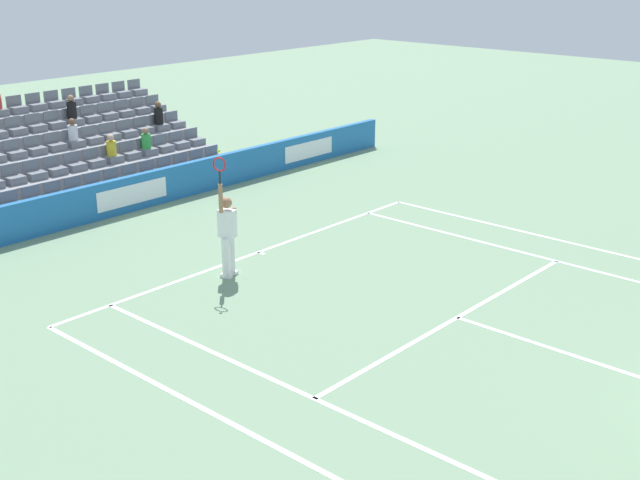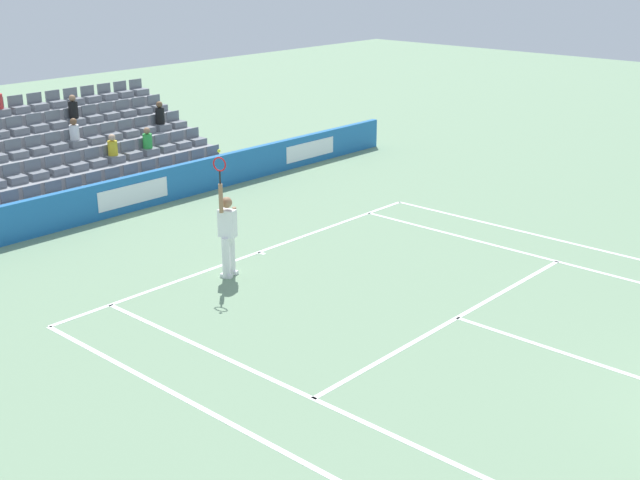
# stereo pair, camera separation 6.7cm
# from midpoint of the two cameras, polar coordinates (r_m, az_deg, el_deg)

# --- Properties ---
(line_baseline) EXTENTS (10.97, 0.10, 0.01)m
(line_baseline) POSITION_cam_midpoint_polar(r_m,az_deg,el_deg) (19.61, -4.11, -0.83)
(line_baseline) COLOR white
(line_baseline) RESTS_ON ground
(line_service) EXTENTS (8.23, 0.10, 0.01)m
(line_service) POSITION_cam_midpoint_polar(r_m,az_deg,el_deg) (16.38, 9.45, -5.25)
(line_service) COLOR white
(line_service) RESTS_ON ground
(line_centre_service) EXTENTS (0.10, 6.40, 0.01)m
(line_centre_service) POSITION_cam_midpoint_polar(r_m,az_deg,el_deg) (15.11, 19.77, -8.39)
(line_centre_service) COLOR white
(line_centre_service) RESTS_ON ground
(line_singles_sideline_left) EXTENTS (0.10, 11.89, 0.01)m
(line_singles_sideline_left) POSITION_cam_midpoint_polar(r_m,az_deg,el_deg) (13.18, 1.17, -11.42)
(line_singles_sideline_left) COLOR white
(line_singles_sideline_left) RESTS_ON ground
(line_singles_sideline_right) EXTENTS (0.10, 11.89, 0.01)m
(line_singles_sideline_right) POSITION_cam_midpoint_polar(r_m,az_deg,el_deg) (19.57, 17.15, -1.72)
(line_singles_sideline_right) COLOR white
(line_singles_sideline_right) RESTS_ON ground
(line_doubles_sideline_left) EXTENTS (0.10, 11.89, 0.01)m
(line_doubles_sideline_left) POSITION_cam_midpoint_polar(r_m,az_deg,el_deg) (12.33, -3.13, -13.83)
(line_doubles_sideline_left) COLOR white
(line_doubles_sideline_left) RESTS_ON ground
(line_doubles_sideline_right) EXTENTS (0.10, 11.89, 0.01)m
(line_doubles_sideline_right) POSITION_cam_midpoint_polar(r_m,az_deg,el_deg) (20.76, 18.79, -0.69)
(line_doubles_sideline_right) COLOR white
(line_doubles_sideline_right) RESTS_ON ground
(line_centre_mark) EXTENTS (0.10, 0.20, 0.01)m
(line_centre_mark) POSITION_cam_midpoint_polar(r_m,az_deg,el_deg) (19.54, -3.90, -0.90)
(line_centre_mark) COLOR white
(line_centre_mark) RESTS_ON ground
(sponsor_barrier) EXTENTS (21.07, 0.22, 0.97)m
(sponsor_barrier) POSITION_cam_midpoint_polar(r_m,az_deg,el_deg) (23.09, -12.67, 3.12)
(sponsor_barrier) COLOR #1E66AD
(sponsor_barrier) RESTS_ON ground
(tennis_player) EXTENTS (0.54, 0.42, 2.85)m
(tennis_player) POSITION_cam_midpoint_polar(r_m,az_deg,el_deg) (17.93, -6.21, 0.51)
(tennis_player) COLOR white
(tennis_player) RESTS_ON ground
(stadium_stand) EXTENTS (8.68, 4.75, 3.04)m
(stadium_stand) POSITION_cam_midpoint_polar(r_m,az_deg,el_deg) (25.92, -17.39, 5.22)
(stadium_stand) COLOR gray
(stadium_stand) RESTS_ON ground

